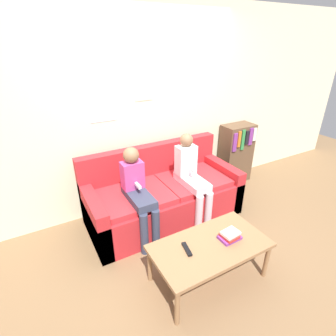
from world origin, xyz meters
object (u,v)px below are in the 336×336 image
tv_remote (187,249)px  bookshelf (236,153)px  couch (163,196)px  person_left (138,191)px  person_right (192,176)px  coffee_table (210,248)px

tv_remote → bookshelf: bookshelf is taller
couch → tv_remote: couch is taller
person_left → person_right: 0.72m
couch → person_right: 0.49m
person_left → coffee_table: bearing=-70.0°
bookshelf → person_right: bearing=-156.6°
person_right → tv_remote: size_ratio=6.48×
coffee_table → bookshelf: 2.15m
person_right → tv_remote: 1.07m
tv_remote → bookshelf: bearing=48.0°
person_left → couch: bearing=26.5°
coffee_table → person_left: 0.99m
person_left → person_right: (0.72, 0.00, 0.01)m
couch → tv_remote: 1.12m
bookshelf → person_left: bearing=-164.7°
couch → person_right: (0.29, -0.21, 0.33)m
coffee_table → tv_remote: size_ratio=6.29×
person_left → tv_remote: size_ratio=6.27×
person_left → bookshelf: size_ratio=1.15×
couch → coffee_table: (-0.09, -1.11, 0.08)m
person_right → person_left: bearing=-179.8°
coffee_table → bookshelf: bearing=41.7°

